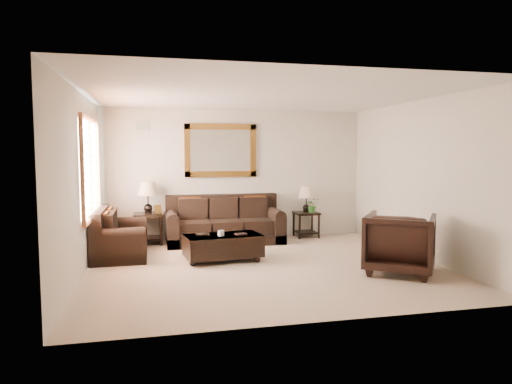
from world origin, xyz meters
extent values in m
cube|color=tan|center=(0.00, 0.00, 0.00)|extent=(5.50, 5.00, 0.01)
cube|color=white|center=(0.00, 0.00, 2.70)|extent=(5.50, 5.00, 0.01)
cube|color=beige|center=(0.00, 2.50, 1.35)|extent=(5.50, 0.01, 2.70)
cube|color=beige|center=(0.00, -2.50, 1.35)|extent=(5.50, 0.01, 2.70)
cube|color=beige|center=(-2.75, 0.00, 1.35)|extent=(0.01, 5.00, 2.70)
cube|color=beige|center=(2.75, 0.00, 1.35)|extent=(0.01, 5.00, 2.70)
cube|color=white|center=(-2.73, 0.90, 1.55)|extent=(0.01, 1.80, 1.50)
cube|color=brown|center=(-2.70, 0.90, 2.34)|extent=(0.06, 1.96, 0.08)
cube|color=brown|center=(-2.70, 0.90, 0.76)|extent=(0.06, 1.96, 0.08)
cube|color=brown|center=(-2.70, -0.04, 1.55)|extent=(0.06, 0.08, 1.50)
cube|color=brown|center=(-2.70, 1.84, 1.55)|extent=(0.06, 0.08, 1.50)
cube|color=brown|center=(-2.70, 0.90, 1.55)|extent=(0.05, 0.05, 1.50)
cube|color=#503310|center=(-0.33, 2.46, 1.85)|extent=(1.50, 0.06, 1.10)
cube|color=white|center=(-0.33, 2.48, 1.85)|extent=(1.26, 0.01, 0.86)
cube|color=#999999|center=(-1.90, 2.48, 2.35)|extent=(0.25, 0.02, 0.18)
cube|color=black|center=(-0.33, 1.98, 0.09)|extent=(2.30, 0.99, 0.19)
cube|color=black|center=(-0.33, 2.36, 0.71)|extent=(2.30, 0.23, 0.47)
cube|color=black|center=(-0.94, 1.96, 0.33)|extent=(0.59, 0.82, 0.28)
cube|color=black|center=(-0.33, 1.96, 0.33)|extent=(0.59, 0.82, 0.28)
cube|color=black|center=(0.29, 1.96, 0.33)|extent=(0.59, 0.82, 0.28)
cube|color=black|center=(-1.36, 1.98, 0.28)|extent=(0.23, 0.99, 0.55)
cylinder|color=black|center=(-1.36, 1.98, 0.55)|extent=(0.23, 0.97, 0.23)
cube|color=black|center=(0.71, 1.98, 0.28)|extent=(0.23, 0.99, 0.55)
cylinder|color=black|center=(0.71, 1.98, 0.55)|extent=(0.23, 0.97, 0.23)
cube|color=#672F0D|center=(-1.00, 2.17, 0.70)|extent=(0.44, 0.19, 0.45)
cube|color=#672F0D|center=(0.34, 2.17, 0.70)|extent=(0.44, 0.19, 0.45)
cube|color=black|center=(-2.28, 1.20, 0.08)|extent=(0.89, 1.50, 0.17)
cube|color=black|center=(-2.63, 1.20, 0.63)|extent=(0.21, 1.50, 0.42)
cube|color=black|center=(-2.27, 0.93, 0.30)|extent=(0.73, 0.52, 0.25)
cube|color=black|center=(-2.27, 1.48, 0.30)|extent=(0.73, 0.52, 0.25)
cube|color=black|center=(-2.28, 0.56, 0.25)|extent=(0.89, 0.21, 0.50)
cylinder|color=black|center=(-2.28, 0.56, 0.50)|extent=(0.87, 0.21, 0.21)
cube|color=black|center=(-2.28, 1.85, 0.25)|extent=(0.89, 0.21, 0.50)
cylinder|color=black|center=(-2.28, 1.85, 0.50)|extent=(0.87, 0.21, 0.21)
cube|color=#672F0D|center=(-2.45, 0.89, 0.63)|extent=(0.17, 0.39, 0.40)
cube|color=#672F0D|center=(-2.45, 1.52, 0.63)|extent=(0.17, 0.39, 0.40)
cube|color=black|center=(-1.82, 2.18, 0.59)|extent=(0.56, 0.56, 0.05)
cube|color=black|center=(-1.82, 2.18, 0.12)|extent=(0.48, 0.48, 0.03)
cylinder|color=black|center=(-2.06, 1.94, 0.28)|extent=(0.05, 0.05, 0.56)
cylinder|color=black|center=(-1.57, 1.94, 0.28)|extent=(0.05, 0.05, 0.56)
cylinder|color=black|center=(-2.06, 2.42, 0.28)|extent=(0.05, 0.05, 0.56)
cylinder|color=black|center=(-1.57, 2.42, 0.28)|extent=(0.05, 0.05, 0.56)
sphere|color=black|center=(-1.82, 2.18, 0.72)|extent=(0.17, 0.17, 0.17)
cylinder|color=black|center=(-1.82, 2.18, 0.90)|extent=(0.02, 0.02, 0.37)
cone|color=tan|center=(-1.82, 2.18, 1.11)|extent=(0.39, 0.39, 0.27)
cube|color=#503310|center=(-1.63, 2.08, 0.70)|extent=(0.15, 0.10, 0.17)
cube|color=black|center=(1.47, 2.21, 0.52)|extent=(0.49, 0.49, 0.04)
cube|color=black|center=(1.47, 2.21, 0.11)|extent=(0.42, 0.42, 0.03)
cylinder|color=black|center=(1.26, 2.00, 0.25)|extent=(0.04, 0.04, 0.49)
cylinder|color=black|center=(1.68, 2.00, 0.25)|extent=(0.04, 0.04, 0.49)
cylinder|color=black|center=(1.26, 2.42, 0.25)|extent=(0.04, 0.04, 0.49)
cylinder|color=black|center=(1.68, 2.42, 0.25)|extent=(0.04, 0.04, 0.49)
sphere|color=black|center=(1.47, 2.21, 0.63)|extent=(0.15, 0.15, 0.15)
cylinder|color=black|center=(1.47, 2.21, 0.79)|extent=(0.02, 0.02, 0.32)
cone|color=tan|center=(1.47, 2.21, 0.97)|extent=(0.34, 0.34, 0.23)
sphere|color=black|center=(-1.12, 0.25, 0.05)|extent=(0.12, 0.12, 0.12)
sphere|color=black|center=(-0.06, 0.25, 0.05)|extent=(0.12, 0.12, 0.12)
sphere|color=black|center=(-1.12, 0.74, 0.05)|extent=(0.12, 0.12, 0.12)
sphere|color=black|center=(-0.06, 0.74, 0.05)|extent=(0.12, 0.12, 0.12)
cube|color=black|center=(-0.59, 0.49, 0.26)|extent=(1.33, 0.83, 0.35)
cube|color=black|center=(-0.59, 0.49, 0.41)|extent=(1.36, 0.85, 0.04)
cube|color=black|center=(-0.93, 0.54, 0.45)|extent=(0.23, 0.17, 0.03)
cube|color=black|center=(-0.30, 0.45, 0.45)|extent=(0.21, 0.16, 0.02)
cube|color=white|center=(-0.64, 0.40, 0.48)|extent=(0.10, 0.09, 0.10)
imported|color=black|center=(1.89, -0.87, 0.50)|extent=(1.32, 1.31, 1.00)
imported|color=#20531C|center=(1.58, 2.12, 0.66)|extent=(0.29, 0.32, 0.24)
camera|label=1|loc=(-1.72, -6.97, 1.81)|focal=32.00mm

